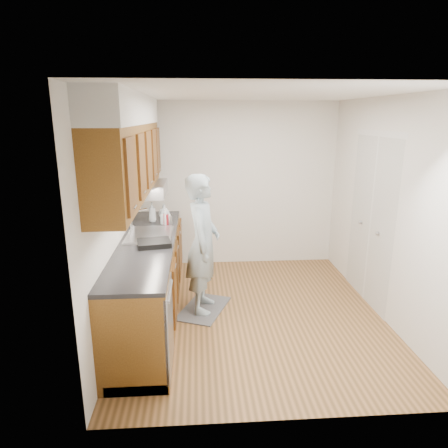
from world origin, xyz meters
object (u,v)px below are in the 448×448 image
soap_bottle_a (152,212)px  dish_rack (154,243)px  soap_bottle_b (165,216)px  steel_can (170,220)px  person (203,235)px  soap_bottle_c (164,211)px  soda_can (166,219)px

soap_bottle_a → dish_rack: (0.12, -1.01, -0.10)m
soap_bottle_b → dish_rack: soap_bottle_b is taller
steel_can → person: bearing=-52.0°
soap_bottle_a → soap_bottle_c: (0.14, 0.18, -0.03)m
person → soda_can: person is taller
soap_bottle_b → soap_bottle_c: (-0.04, 0.32, -0.01)m
soda_can → steel_can: bearing=14.3°
dish_rack → steel_can: bearing=71.5°
person → soap_bottle_a: (-0.65, 0.68, 0.12)m
soap_bottle_b → dish_rack: bearing=-93.9°
soap_bottle_a → soap_bottle_b: (0.18, -0.14, -0.03)m
soda_can → dish_rack: bearing=-94.4°
soda_can → soap_bottle_a: bearing=139.3°
soap_bottle_c → soda_can: 0.34m
soap_bottle_c → dish_rack: size_ratio=0.56×
steel_can → soap_bottle_b: bearing=172.6°
person → dish_rack: person is taller
soap_bottle_a → soda_can: 0.25m
soda_can → dish_rack: (-0.07, -0.85, -0.04)m
soap_bottle_b → steel_can: bearing=-7.4°
soap_bottle_a → person: bearing=-46.4°
person → soap_bottle_b: (-0.47, 0.54, 0.10)m
person → dish_rack: bearing=130.9°
person → dish_rack: (-0.52, -0.34, 0.02)m
soap_bottle_a → soap_bottle_b: size_ratio=1.26×
soap_bottle_a → dish_rack: soap_bottle_a is taller
dish_rack → soap_bottle_c: bearing=78.0°
soap_bottle_b → soap_bottle_a: bearing=141.7°
soda_can → steel_can: soda_can is taller
person → steel_can: person is taller
steel_can → dish_rack: size_ratio=0.32×
person → soda_can: (-0.46, 0.52, 0.06)m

